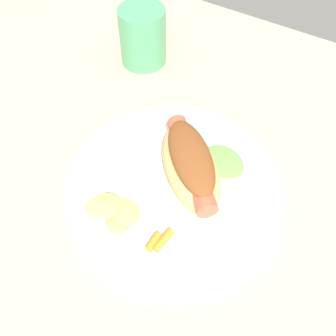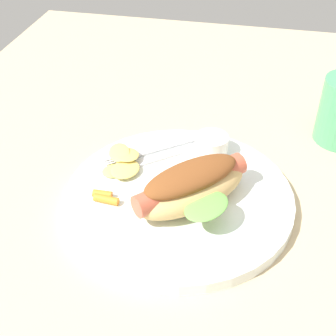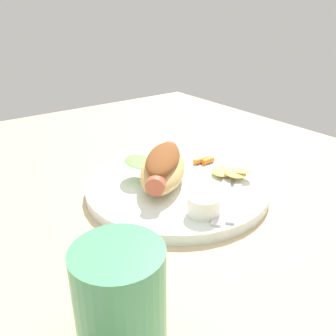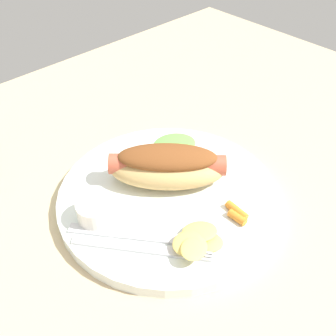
# 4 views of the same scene
# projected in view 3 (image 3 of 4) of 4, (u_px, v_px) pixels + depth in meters

# --- Properties ---
(ground_plane) EXTENTS (1.20, 0.90, 0.02)m
(ground_plane) POSITION_uv_depth(u_px,v_px,m) (186.00, 202.00, 0.57)
(ground_plane) COLOR tan
(plate) EXTENTS (0.29, 0.29, 0.02)m
(plate) POSITION_uv_depth(u_px,v_px,m) (175.00, 188.00, 0.58)
(plate) COLOR white
(plate) RESTS_ON ground_plane
(hot_dog) EXTENTS (0.16, 0.16, 0.05)m
(hot_dog) POSITION_uv_depth(u_px,v_px,m) (163.00, 167.00, 0.57)
(hot_dog) COLOR tan
(hot_dog) RESTS_ON plate
(sauce_ramekin) EXTENTS (0.05, 0.05, 0.03)m
(sauce_ramekin) POSITION_uv_depth(u_px,v_px,m) (204.00, 205.00, 0.49)
(sauce_ramekin) COLOR white
(sauce_ramekin) RESTS_ON plate
(fork) EXTENTS (0.11, 0.14, 0.00)m
(fork) POSITION_uv_depth(u_px,v_px,m) (236.00, 195.00, 0.53)
(fork) COLOR silver
(fork) RESTS_ON plate
(knife) EXTENTS (0.10, 0.13, 0.00)m
(knife) POSITION_uv_depth(u_px,v_px,m) (223.00, 198.00, 0.53)
(knife) COLOR silver
(knife) RESTS_ON plate
(chips_pile) EXTENTS (0.07, 0.06, 0.02)m
(chips_pile) POSITION_uv_depth(u_px,v_px,m) (231.00, 172.00, 0.59)
(chips_pile) COLOR #E7C962
(chips_pile) RESTS_ON plate
(carrot_garnish) EXTENTS (0.02, 0.04, 0.01)m
(carrot_garnish) POSITION_uv_depth(u_px,v_px,m) (204.00, 161.00, 0.65)
(carrot_garnish) COLOR orange
(carrot_garnish) RESTS_ON plate
(drinking_cup) EXTENTS (0.08, 0.08, 0.10)m
(drinking_cup) POSITION_uv_depth(u_px,v_px,m) (120.00, 298.00, 0.31)
(drinking_cup) COLOR #4C9E6B
(drinking_cup) RESTS_ON ground_plane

